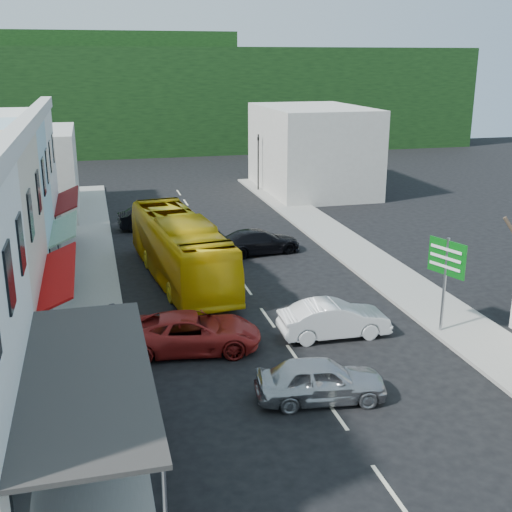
% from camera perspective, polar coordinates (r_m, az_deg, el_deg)
% --- Properties ---
extents(ground, '(120.00, 120.00, 0.00)m').
position_cam_1_polar(ground, '(24.39, 3.56, -9.00)').
color(ground, black).
rests_on(ground, ground).
extents(sidewalk_left, '(3.00, 52.00, 0.15)m').
position_cam_1_polar(sidewalk_left, '(32.59, -14.70, -2.53)').
color(sidewalk_left, gray).
rests_on(sidewalk_left, ground).
extents(sidewalk_right, '(3.00, 52.00, 0.15)m').
position_cam_1_polar(sidewalk_right, '(35.62, 10.13, -0.54)').
color(sidewalk_right, gray).
rests_on(sidewalk_right, ground).
extents(distant_block_left, '(8.00, 10.00, 6.00)m').
position_cam_1_polar(distant_block_left, '(48.68, -20.41, 6.93)').
color(distant_block_left, '#B7B2A8').
rests_on(distant_block_left, ground).
extents(distant_block_right, '(8.00, 12.00, 7.00)m').
position_cam_1_polar(distant_block_right, '(54.34, 5.00, 9.43)').
color(distant_block_right, '#B7B2A8').
rests_on(distant_block_right, ground).
extents(hillside, '(80.00, 26.00, 14.00)m').
position_cam_1_polar(hillside, '(86.15, -11.14, 14.16)').
color(hillside, black).
rests_on(hillside, ground).
extents(bus, '(3.74, 11.80, 3.10)m').
position_cam_1_polar(bus, '(32.41, -6.76, 0.56)').
color(bus, '#E2B70D').
rests_on(bus, ground).
extents(car_silver, '(4.59, 2.34, 1.40)m').
position_cam_1_polar(car_silver, '(21.36, 5.77, -10.96)').
color(car_silver, '#AAAAAE').
rests_on(car_silver, ground).
extents(car_white, '(4.44, 1.91, 1.40)m').
position_cam_1_polar(car_white, '(26.03, 6.95, -5.66)').
color(car_white, silver).
rests_on(car_white, ground).
extents(car_red, '(4.81, 2.50, 1.40)m').
position_cam_1_polar(car_red, '(24.78, -5.71, -6.83)').
color(car_red, maroon).
rests_on(car_red, ground).
extents(car_black_near, '(4.69, 2.36, 1.40)m').
position_cam_1_polar(car_black_near, '(36.78, 0.26, 1.31)').
color(car_black_near, black).
rests_on(car_black_near, ground).
extents(car_black_far, '(4.51, 2.08, 1.40)m').
position_cam_1_polar(car_black_far, '(42.74, -9.15, 3.34)').
color(car_black_far, black).
rests_on(car_black_far, ground).
extents(pedestrian_left, '(0.49, 0.66, 1.70)m').
position_cam_1_polar(pedestrian_left, '(25.34, -12.48, -5.88)').
color(pedestrian_left, black).
rests_on(pedestrian_left, sidewalk_left).
extents(direction_sign, '(1.34, 1.94, 4.04)m').
position_cam_1_polar(direction_sign, '(26.71, 16.39, -2.63)').
color(direction_sign, '#075511').
rests_on(direction_sign, ground).
extents(traffic_signal, '(1.21, 1.32, 4.78)m').
position_cam_1_polar(traffic_signal, '(54.08, 0.20, 8.26)').
color(traffic_signal, black).
rests_on(traffic_signal, ground).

